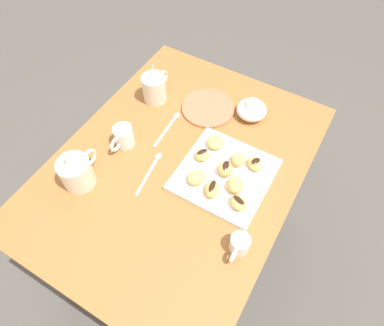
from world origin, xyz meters
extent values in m
plane|color=#514C47|center=(0.00, 0.00, 0.00)|extent=(8.00, 8.00, 0.00)
cube|color=#A36633|center=(0.00, 0.00, 0.69)|extent=(0.94, 0.71, 0.04)
cube|color=#A36633|center=(0.41, -0.29, 0.34)|extent=(0.07, 0.07, 0.67)
cube|color=#A36633|center=(-0.41, 0.29, 0.34)|extent=(0.07, 0.07, 0.67)
cube|color=#A36633|center=(0.41, 0.29, 0.34)|extent=(0.07, 0.07, 0.67)
cube|color=white|center=(0.03, -0.14, 0.72)|extent=(0.26, 0.26, 0.02)
cylinder|color=silver|center=(-0.20, 0.22, 0.75)|extent=(0.09, 0.09, 0.09)
torus|color=silver|center=(-0.14, 0.22, 0.76)|extent=(0.06, 0.01, 0.06)
cylinder|color=black|center=(-0.20, 0.22, 0.79)|extent=(0.08, 0.08, 0.01)
cylinder|color=silver|center=(-0.22, 0.22, 0.79)|extent=(0.04, 0.02, 0.12)
cylinder|color=silver|center=(0.20, 0.22, 0.76)|extent=(0.08, 0.08, 0.10)
torus|color=silver|center=(0.25, 0.22, 0.76)|extent=(0.06, 0.01, 0.06)
cylinder|color=black|center=(0.20, 0.22, 0.80)|extent=(0.07, 0.07, 0.01)
cylinder|color=silver|center=(0.18, 0.22, 0.79)|extent=(0.04, 0.01, 0.13)
cylinder|color=white|center=(-0.02, 0.19, 0.74)|extent=(0.06, 0.06, 0.07)
cone|color=white|center=(0.01, 0.19, 0.77)|extent=(0.02, 0.02, 0.02)
torus|color=white|center=(-0.06, 0.19, 0.75)|extent=(0.05, 0.01, 0.05)
cylinder|color=white|center=(-0.02, 0.19, 0.77)|extent=(0.05, 0.05, 0.01)
ellipsoid|color=white|center=(0.30, -0.11, 0.74)|extent=(0.10, 0.10, 0.06)
sphere|color=silver|center=(0.30, -0.11, 0.75)|extent=(0.06, 0.06, 0.06)
ellipsoid|color=green|center=(0.31, -0.11, 0.77)|extent=(0.02, 0.03, 0.01)
cylinder|color=white|center=(-0.15, -0.28, 0.74)|extent=(0.05, 0.05, 0.05)
cone|color=white|center=(-0.12, -0.28, 0.75)|extent=(0.02, 0.02, 0.02)
torus|color=white|center=(-0.18, -0.28, 0.74)|extent=(0.04, 0.01, 0.04)
cylinder|color=black|center=(-0.15, -0.28, 0.76)|extent=(0.04, 0.04, 0.01)
cylinder|color=#E5704C|center=(0.25, 0.03, 0.71)|extent=(0.18, 0.18, 0.01)
cube|color=silver|center=(-0.08, 0.05, 0.71)|extent=(0.15, 0.03, 0.00)
ellipsoid|color=silver|center=(-0.01, 0.07, 0.71)|extent=(0.03, 0.02, 0.01)
cube|color=silver|center=(0.09, 0.10, 0.71)|extent=(0.15, 0.02, 0.00)
ellipsoid|color=silver|center=(0.16, 0.11, 0.71)|extent=(0.03, 0.02, 0.01)
ellipsoid|color=#E5B260|center=(0.08, -0.16, 0.74)|extent=(0.06, 0.06, 0.04)
ellipsoid|color=#E5B260|center=(-0.04, -0.14, 0.74)|extent=(0.07, 0.06, 0.04)
ellipsoid|color=black|center=(-0.04, -0.14, 0.76)|extent=(0.04, 0.02, 0.00)
ellipsoid|color=#E5B260|center=(0.05, -0.06, 0.74)|extent=(0.06, 0.06, 0.03)
ellipsoid|color=black|center=(0.05, -0.06, 0.76)|extent=(0.03, 0.03, 0.00)
ellipsoid|color=#E5B260|center=(0.10, -0.21, 0.74)|extent=(0.06, 0.07, 0.03)
ellipsoid|color=black|center=(0.10, -0.21, 0.75)|extent=(0.03, 0.03, 0.00)
ellipsoid|color=#E5B260|center=(-0.04, -0.22, 0.74)|extent=(0.06, 0.07, 0.03)
ellipsoid|color=black|center=(-0.04, -0.22, 0.76)|extent=(0.02, 0.04, 0.00)
ellipsoid|color=#E5B260|center=(-0.03, -0.08, 0.74)|extent=(0.07, 0.07, 0.03)
ellipsoid|color=#E5B260|center=(0.11, -0.07, 0.74)|extent=(0.07, 0.07, 0.03)
ellipsoid|color=#E5B260|center=(0.03, -0.14, 0.74)|extent=(0.05, 0.05, 0.04)
ellipsoid|color=black|center=(0.03, -0.14, 0.76)|extent=(0.04, 0.03, 0.00)
ellipsoid|color=#E5B260|center=(0.00, -0.19, 0.74)|extent=(0.07, 0.06, 0.04)
camera|label=1|loc=(-0.50, -0.34, 1.57)|focal=32.15mm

